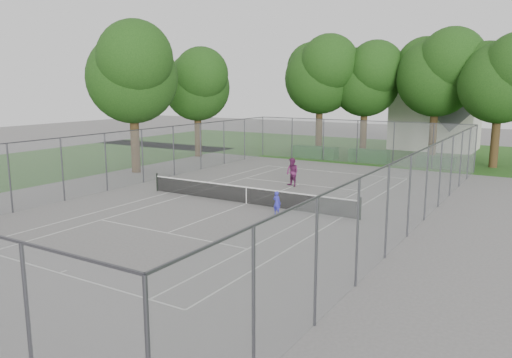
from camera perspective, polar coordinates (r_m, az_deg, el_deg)
The scene contains 18 objects.
ground at distance 26.96m, azimuth -1.11°, elevation -2.84°, with size 120.00×120.00×0.00m, color slate.
grass_far at distance 50.54m, azimuth 14.91°, elevation 3.11°, with size 60.00×20.00×0.00m, color #214C15.
grass_left at distance 42.77m, azimuth -26.86°, elevation 1.02°, with size 16.00×40.00×0.00m, color #214C15.
court_markings at distance 26.96m, azimuth -1.11°, elevation -2.83°, with size 11.03×23.83×0.01m.
tennis_net at distance 26.85m, azimuth -1.11°, elevation -1.78°, with size 12.87×0.10×1.10m.
perimeter_fence at distance 26.60m, azimuth -1.12°, elevation 0.95°, with size 18.08×34.08×3.52m.
tree_far_left at distance 47.81m, azimuth 7.42°, elevation 11.98°, with size 7.58×6.93×10.90m.
tree_far_midleft at distance 47.80m, azimuth 12.48°, elevation 11.32°, with size 7.17×6.55×10.31m.
tree_far_midright at distance 45.40m, azimuth 20.09°, elevation 11.58°, with size 7.64×6.97×10.98m.
tree_far_right at distance 42.65m, azimuth 26.29°, elevation 10.51°, with size 7.09×6.47×10.19m.
tree_side_back at distance 44.92m, azimuth -6.74°, elevation 10.92°, with size 6.66×6.08×9.57m.
tree_side_front at distance 37.22m, azimuth -13.98°, elevation 11.99°, with size 7.46×6.81×10.73m.
hedge_left at distance 44.32m, azimuth 6.73°, elevation 3.05°, with size 4.05×1.22×1.01m, color #174918.
hedge_mid at distance 42.73m, azimuth 12.80°, elevation 2.60°, with size 3.31×0.95×1.04m, color #174918.
hedge_right at distance 41.62m, azimuth 19.89°, elevation 1.89°, with size 2.81×1.03×0.84m, color #174918.
house at distance 53.33m, azimuth 19.88°, elevation 7.49°, with size 7.90×6.12×9.84m.
girl_player at distance 24.56m, azimuth 2.40°, elevation -2.75°, with size 0.44×0.29×1.20m, color #3433C0.
woman_player at distance 31.57m, azimuth 4.17°, elevation 0.78°, with size 0.87×0.68×1.80m, color #672253.
Camera 1 is at (14.06, -22.14, 6.26)m, focal length 35.00 mm.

